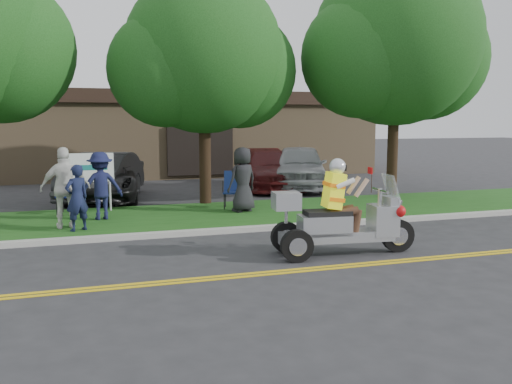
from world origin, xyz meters
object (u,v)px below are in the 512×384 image
object	(u,v)px
trike_scooter	(338,221)
lawn_chair_b	(70,190)
parked_car_left	(103,176)
parked_car_far_right	(299,167)
lawn_chair_a	(233,187)
spectator_adult_right	(66,188)
parked_car_right	(269,169)
spectator_adult_left	(77,198)
parked_car_mid	(102,180)

from	to	relation	value
trike_scooter	lawn_chair_b	xyz separation A→B (m)	(-5.11, 6.17, 0.08)
parked_car_left	lawn_chair_b	bearing A→B (deg)	-87.69
parked_car_far_right	parked_car_left	bearing A→B (deg)	-152.94
lawn_chair_a	spectator_adult_right	xyz separation A→B (m)	(-4.60, -1.75, 0.36)
parked_car_right	parked_car_far_right	size ratio (longest dim) A/B	1.03
parked_car_left	spectator_adult_left	bearing A→B (deg)	-77.98
lawn_chair_a	parked_car_mid	bearing A→B (deg)	154.94
parked_car_right	spectator_adult_left	bearing A→B (deg)	-127.09
lawn_chair_a	parked_car_right	xyz separation A→B (m)	(2.75, 4.73, 0.04)
parked_car_right	lawn_chair_a	bearing A→B (deg)	-111.35
trike_scooter	parked_car_left	world-z (taller)	trike_scooter
lawn_chair_a	parked_car_left	size ratio (longest dim) A/B	0.23
spectator_adult_left	parked_car_left	world-z (taller)	spectator_adult_left
lawn_chair_a	spectator_adult_left	xyz separation A→B (m)	(-4.35, -2.15, 0.17)
parked_car_left	parked_car_far_right	bearing A→B (deg)	25.47
parked_car_mid	parked_car_far_right	size ratio (longest dim) A/B	0.98
lawn_chair_a	lawn_chair_b	distance (m)	4.57
lawn_chair_b	lawn_chair_a	bearing A→B (deg)	10.72
spectator_adult_left	spectator_adult_right	world-z (taller)	spectator_adult_right
trike_scooter	lawn_chair_a	distance (m)	5.73
trike_scooter	spectator_adult_left	size ratio (longest dim) A/B	1.91
trike_scooter	spectator_adult_right	size ratio (longest dim) A/B	1.52
spectator_adult_left	parked_car_mid	distance (m)	5.64
spectator_adult_left	parked_car_left	xyz separation A→B (m)	(0.79, 5.71, -0.09)
spectator_adult_right	parked_car_far_right	xyz separation A→B (m)	(8.48, 6.04, -0.21)
trike_scooter	lawn_chair_a	size ratio (longest dim) A/B	2.74
spectator_adult_left	parked_car_right	bearing A→B (deg)	-164.37
parked_car_mid	parked_car_far_right	bearing A→B (deg)	11.82
parked_car_mid	lawn_chair_b	bearing A→B (deg)	-102.74
spectator_adult_left	parked_car_left	size ratio (longest dim) A/B	0.32
trike_scooter	parked_car_far_right	bearing A→B (deg)	78.38
spectator_adult_left	spectator_adult_right	size ratio (longest dim) A/B	0.80
spectator_adult_right	parked_car_mid	distance (m)	5.30
parked_car_mid	parked_car_right	distance (m)	6.46
lawn_chair_b	parked_car_far_right	bearing A→B (deg)	41.06
lawn_chair_a	parked_car_far_right	bearing A→B (deg)	66.73
trike_scooter	parked_car_far_right	world-z (taller)	trike_scooter
trike_scooter	lawn_chair_a	world-z (taller)	trike_scooter
parked_car_left	parked_car_right	size ratio (longest dim) A/B	0.92
trike_scooter	parked_car_far_right	distance (m)	10.53
trike_scooter	parked_car_left	size ratio (longest dim) A/B	0.62
lawn_chair_a	parked_car_right	world-z (taller)	parked_car_right
lawn_chair_a	lawn_chair_b	xyz separation A→B (m)	(-4.54, 0.47, 0.04)
lawn_chair_b	parked_car_mid	distance (m)	3.12
spectator_adult_right	parked_car_right	world-z (taller)	spectator_adult_right
parked_car_far_right	parked_car_right	bearing A→B (deg)	-179.78
spectator_adult_left	parked_car_left	distance (m)	5.76
trike_scooter	spectator_adult_right	xyz separation A→B (m)	(-5.17, 3.95, 0.40)
spectator_adult_right	lawn_chair_b	bearing A→B (deg)	-97.12
spectator_adult_left	parked_car_left	bearing A→B (deg)	-126.27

